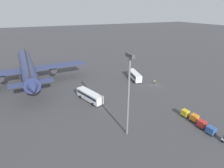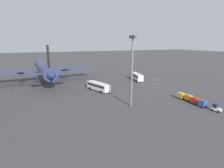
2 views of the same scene
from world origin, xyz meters
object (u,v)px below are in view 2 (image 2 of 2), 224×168
at_px(shuttle_bus_near, 137,76).
at_px(cargo_cart_orange, 189,98).
at_px(cargo_cart_red, 195,100).
at_px(cargo_cart_yellow, 181,95).
at_px(worker_person, 155,81).
at_px(shuttle_bus_far, 98,86).
at_px(baggage_tug, 216,108).
at_px(cargo_cart_blue, 203,103).
at_px(airplane, 44,68).

xyz_separation_m(shuttle_bus_near, cargo_cart_orange, (-34.18, 1.32, -0.80)).
height_order(cargo_cart_red, cargo_cart_yellow, same).
height_order(shuttle_bus_near, worker_person, shuttle_bus_near).
distance_m(shuttle_bus_far, baggage_tug, 40.18).
height_order(cargo_cart_orange, cargo_cart_yellow, same).
bearing_deg(shuttle_bus_near, cargo_cart_blue, -171.52).
height_order(shuttle_bus_far, cargo_cart_red, shuttle_bus_far).
xyz_separation_m(shuttle_bus_near, shuttle_bus_far, (-10.61, 24.05, -0.08)).
bearing_deg(airplane, shuttle_bus_near, -114.08).
height_order(baggage_tug, worker_person, baggage_tug).
height_order(shuttle_bus_far, baggage_tug, shuttle_bus_far).
relative_size(airplane, shuttle_bus_far, 4.72).
xyz_separation_m(cargo_cart_blue, cargo_cart_orange, (5.67, -0.58, 0.00)).
bearing_deg(cargo_cart_yellow, worker_person, -16.27).
bearing_deg(shuttle_bus_near, baggage_tug, -170.32).
bearing_deg(airplane, cargo_cart_yellow, -142.96).
relative_size(cargo_cart_blue, cargo_cart_red, 1.00).
distance_m(airplane, shuttle_bus_near, 45.52).
bearing_deg(cargo_cart_yellow, shuttle_bus_far, 46.98).
height_order(shuttle_bus_far, cargo_cart_orange, shuttle_bus_far).
distance_m(airplane, cargo_cart_red, 66.82).
xyz_separation_m(airplane, baggage_tug, (-59.32, -41.32, -5.67)).
height_order(cargo_cart_blue, cargo_cart_orange, same).
distance_m(shuttle_bus_near, cargo_cart_yellow, 31.41).
height_order(shuttle_bus_far, worker_person, shuttle_bus_far).
bearing_deg(cargo_cart_blue, baggage_tug, -168.97).
bearing_deg(cargo_cart_blue, airplane, 36.15).
bearing_deg(shuttle_bus_far, cargo_cart_yellow, -151.81).
relative_size(baggage_tug, cargo_cart_yellow, 1.22).
distance_m(airplane, shuttle_bus_far, 32.46).
relative_size(cargo_cart_red, cargo_cart_orange, 1.00).
bearing_deg(shuttle_bus_near, cargo_cart_red, -171.57).
distance_m(shuttle_bus_far, cargo_cart_red, 34.55).
distance_m(baggage_tug, cargo_cart_orange, 9.43).
xyz_separation_m(shuttle_bus_far, cargo_cart_red, (-26.41, -22.26, -0.73)).
bearing_deg(shuttle_bus_far, worker_person, -103.57).
height_order(airplane, cargo_cart_red, airplane).
bearing_deg(worker_person, cargo_cart_yellow, 163.73).
bearing_deg(cargo_cart_orange, cargo_cart_yellow, 10.16).
relative_size(worker_person, cargo_cart_red, 0.80).
bearing_deg(shuttle_bus_far, cargo_cart_blue, -161.64).
relative_size(shuttle_bus_far, cargo_cart_red, 5.37).
distance_m(worker_person, cargo_cart_yellow, 24.38).
bearing_deg(cargo_cart_red, airplane, 37.66).
distance_m(baggage_tug, cargo_cart_blue, 3.84).
bearing_deg(shuttle_bus_near, worker_person, -136.61).
bearing_deg(baggage_tug, worker_person, -24.61).
xyz_separation_m(shuttle_bus_far, baggage_tug, (-33.00, -22.89, -0.98)).
xyz_separation_m(cargo_cart_red, cargo_cart_yellow, (5.67, 0.03, 0.00)).
xyz_separation_m(shuttle_bus_near, cargo_cart_red, (-37.02, 1.79, -0.80)).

